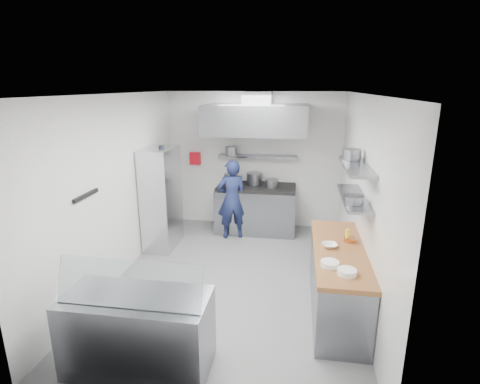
% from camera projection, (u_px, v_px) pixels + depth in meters
% --- Properties ---
extents(floor, '(5.00, 5.00, 0.00)m').
position_uv_depth(floor, '(234.00, 279.00, 5.83)').
color(floor, slate).
rests_on(floor, ground).
extents(ceiling, '(5.00, 5.00, 0.00)m').
position_uv_depth(ceiling, '(233.00, 94.00, 5.06)').
color(ceiling, silver).
rests_on(ceiling, wall_back).
extents(wall_back, '(3.60, 2.80, 0.02)m').
position_uv_depth(wall_back, '(254.00, 160.00, 7.82)').
color(wall_back, white).
rests_on(wall_back, floor).
extents(wall_front, '(3.60, 2.80, 0.02)m').
position_uv_depth(wall_front, '(182.00, 277.00, 3.07)').
color(wall_front, white).
rests_on(wall_front, floor).
extents(wall_left, '(2.80, 5.00, 0.02)m').
position_uv_depth(wall_left, '(118.00, 188.00, 5.71)').
color(wall_left, white).
rests_on(wall_left, floor).
extents(wall_right, '(2.80, 5.00, 0.02)m').
position_uv_depth(wall_right, '(362.00, 199.00, 5.18)').
color(wall_right, white).
rests_on(wall_right, floor).
extents(gas_range, '(1.60, 0.80, 0.90)m').
position_uv_depth(gas_range, '(256.00, 210.00, 7.68)').
color(gas_range, gray).
rests_on(gas_range, floor).
extents(cooktop, '(1.57, 0.78, 0.06)m').
position_uv_depth(cooktop, '(256.00, 187.00, 7.55)').
color(cooktop, black).
rests_on(cooktop, gas_range).
extents(stock_pot_left, '(0.27, 0.27, 0.20)m').
position_uv_depth(stock_pot_left, '(231.00, 179.00, 7.72)').
color(stock_pot_left, slate).
rests_on(stock_pot_left, cooktop).
extents(stock_pot_mid, '(0.32, 0.32, 0.24)m').
position_uv_depth(stock_pot_mid, '(255.00, 178.00, 7.64)').
color(stock_pot_mid, slate).
rests_on(stock_pot_mid, cooktop).
extents(stock_pot_right, '(0.27, 0.27, 0.16)m').
position_uv_depth(stock_pot_right, '(272.00, 183.00, 7.43)').
color(stock_pot_right, slate).
rests_on(stock_pot_right, cooktop).
extents(over_range_shelf, '(1.60, 0.30, 0.04)m').
position_uv_depth(over_range_shelf, '(258.00, 156.00, 7.62)').
color(over_range_shelf, gray).
rests_on(over_range_shelf, wall_back).
extents(shelf_pot_a, '(0.25, 0.25, 0.18)m').
position_uv_depth(shelf_pot_a, '(231.00, 151.00, 7.57)').
color(shelf_pot_a, slate).
rests_on(shelf_pot_a, over_range_shelf).
extents(extractor_hood, '(1.90, 1.15, 0.55)m').
position_uv_depth(extractor_hood, '(256.00, 119.00, 7.01)').
color(extractor_hood, gray).
rests_on(extractor_hood, wall_back).
extents(hood_duct, '(0.55, 0.55, 0.24)m').
position_uv_depth(hood_duct, '(258.00, 98.00, 7.12)').
color(hood_duct, slate).
rests_on(hood_duct, extractor_hood).
extents(red_firebox, '(0.22, 0.10, 0.26)m').
position_uv_depth(red_firebox, '(195.00, 158.00, 7.94)').
color(red_firebox, red).
rests_on(red_firebox, wall_back).
extents(chef, '(0.66, 0.54, 1.57)m').
position_uv_depth(chef, '(232.00, 199.00, 7.25)').
color(chef, '#172047').
rests_on(chef, floor).
extents(wire_rack, '(0.50, 0.90, 1.85)m').
position_uv_depth(wire_rack, '(162.00, 198.00, 6.84)').
color(wire_rack, silver).
rests_on(wire_rack, floor).
extents(rack_bin_a, '(0.16, 0.20, 0.18)m').
position_uv_depth(rack_bin_a, '(160.00, 206.00, 6.77)').
color(rack_bin_a, white).
rests_on(rack_bin_a, wire_rack).
extents(rack_bin_b, '(0.13, 0.17, 0.15)m').
position_uv_depth(rack_bin_b, '(164.00, 176.00, 6.92)').
color(rack_bin_b, yellow).
rests_on(rack_bin_b, wire_rack).
extents(rack_jar, '(0.10, 0.10, 0.18)m').
position_uv_depth(rack_jar, '(162.00, 151.00, 6.59)').
color(rack_jar, black).
rests_on(rack_jar, wire_rack).
extents(knife_strip, '(0.04, 0.55, 0.05)m').
position_uv_depth(knife_strip, '(86.00, 195.00, 4.81)').
color(knife_strip, black).
rests_on(knife_strip, wall_left).
extents(prep_counter_base, '(0.62, 2.00, 0.84)m').
position_uv_depth(prep_counter_base, '(337.00, 282.00, 4.92)').
color(prep_counter_base, gray).
rests_on(prep_counter_base, floor).
extents(prep_counter_top, '(0.65, 2.04, 0.06)m').
position_uv_depth(prep_counter_top, '(339.00, 251.00, 4.80)').
color(prep_counter_top, brown).
rests_on(prep_counter_top, prep_counter_base).
extents(plate_stack_a, '(0.21, 0.21, 0.06)m').
position_uv_depth(plate_stack_a, '(330.00, 264.00, 4.32)').
color(plate_stack_a, white).
rests_on(plate_stack_a, prep_counter_top).
extents(plate_stack_b, '(0.22, 0.22, 0.06)m').
position_uv_depth(plate_stack_b, '(347.00, 272.00, 4.13)').
color(plate_stack_b, white).
rests_on(plate_stack_b, prep_counter_top).
extents(copper_pan, '(0.16, 0.16, 0.06)m').
position_uv_depth(copper_pan, '(350.00, 239.00, 5.00)').
color(copper_pan, '#C66D37').
rests_on(copper_pan, prep_counter_top).
extents(squeeze_bottle, '(0.05, 0.05, 0.18)m').
position_uv_depth(squeeze_bottle, '(347.00, 235.00, 4.98)').
color(squeeze_bottle, yellow).
rests_on(squeeze_bottle, prep_counter_top).
extents(mixing_bowl, '(0.22, 0.22, 0.05)m').
position_uv_depth(mixing_bowl, '(330.00, 245.00, 4.83)').
color(mixing_bowl, white).
rests_on(mixing_bowl, prep_counter_top).
extents(wall_shelf_lower, '(0.30, 1.30, 0.04)m').
position_uv_depth(wall_shelf_lower, '(353.00, 198.00, 4.89)').
color(wall_shelf_lower, gray).
rests_on(wall_shelf_lower, wall_right).
extents(wall_shelf_upper, '(0.30, 1.30, 0.04)m').
position_uv_depth(wall_shelf_upper, '(356.00, 166.00, 4.77)').
color(wall_shelf_upper, gray).
rests_on(wall_shelf_upper, wall_right).
extents(shelf_pot_c, '(0.24, 0.24, 0.10)m').
position_uv_depth(shelf_pot_c, '(354.00, 200.00, 4.57)').
color(shelf_pot_c, slate).
rests_on(shelf_pot_c, wall_shelf_lower).
extents(shelf_pot_d, '(0.25, 0.25, 0.14)m').
position_uv_depth(shelf_pot_d, '(352.00, 154.00, 5.10)').
color(shelf_pot_d, slate).
rests_on(shelf_pot_d, wall_shelf_upper).
extents(display_case, '(1.50, 0.70, 0.85)m').
position_uv_depth(display_case, '(138.00, 332.00, 3.91)').
color(display_case, gray).
rests_on(display_case, floor).
extents(display_glass, '(1.47, 0.19, 0.42)m').
position_uv_depth(display_glass, '(128.00, 283.00, 3.62)').
color(display_glass, silver).
rests_on(display_glass, display_case).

